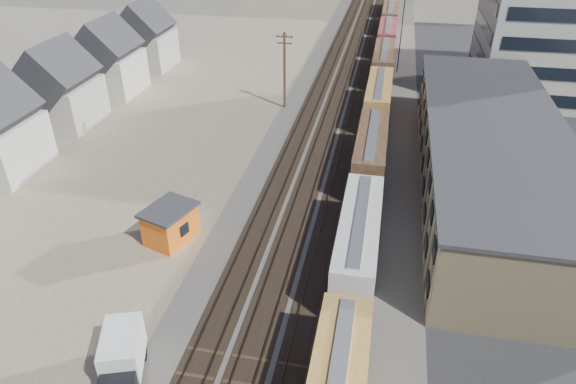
% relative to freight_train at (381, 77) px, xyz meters
% --- Properties ---
extents(ground, '(300.00, 300.00, 0.00)m').
position_rel_freight_train_xyz_m(ground, '(-3.80, -48.66, -2.79)').
color(ground, '#6B6356').
rests_on(ground, ground).
extents(ballast_bed, '(18.00, 200.00, 0.06)m').
position_rel_freight_train_xyz_m(ballast_bed, '(-3.80, 1.34, -2.76)').
color(ballast_bed, '#4C4742').
rests_on(ballast_bed, ground).
extents(dirt_yard, '(24.00, 180.00, 0.03)m').
position_rel_freight_train_xyz_m(dirt_yard, '(-23.80, -8.66, -2.78)').
color(dirt_yard, '#71624D').
rests_on(dirt_yard, ground).
extents(asphalt_lot, '(26.00, 120.00, 0.04)m').
position_rel_freight_train_xyz_m(asphalt_lot, '(18.20, -13.66, -2.77)').
color(asphalt_lot, '#232326').
rests_on(asphalt_lot, ground).
extents(rail_tracks, '(11.40, 200.00, 0.24)m').
position_rel_freight_train_xyz_m(rail_tracks, '(-4.35, 1.34, -2.68)').
color(rail_tracks, black).
rests_on(rail_tracks, ground).
extents(freight_train, '(3.00, 119.74, 4.46)m').
position_rel_freight_train_xyz_m(freight_train, '(0.00, 0.00, 0.00)').
color(freight_train, black).
rests_on(freight_train, ground).
extents(warehouse, '(12.40, 40.40, 7.25)m').
position_rel_freight_train_xyz_m(warehouse, '(11.18, -23.66, 0.86)').
color(warehouse, tan).
rests_on(warehouse, ground).
extents(office_tower, '(22.60, 18.60, 18.45)m').
position_rel_freight_train_xyz_m(office_tower, '(24.15, 6.29, 6.47)').
color(office_tower, '#9E998E').
rests_on(office_tower, ground).
extents(utility_pole_north, '(2.20, 0.32, 10.00)m').
position_rel_freight_train_xyz_m(utility_pole_north, '(-12.30, -6.66, 2.50)').
color(utility_pole_north, '#382619').
rests_on(utility_pole_north, ground).
extents(radio_mast, '(1.20, 0.16, 18.00)m').
position_rel_freight_train_xyz_m(radio_mast, '(2.20, 11.34, 6.33)').
color(radio_mast, black).
rests_on(radio_mast, ground).
extents(townhouse_row, '(8.15, 68.16, 10.47)m').
position_rel_freight_train_xyz_m(townhouse_row, '(-37.80, -23.66, 1.54)').
color(townhouse_row, '#B7B2A8').
rests_on(townhouse_row, ground).
extents(box_truck, '(3.85, 6.13, 3.08)m').
position_rel_freight_train_xyz_m(box_truck, '(-12.88, -51.65, -1.23)').
color(box_truck, silver).
rests_on(box_truck, ground).
extents(maintenance_shed, '(4.53, 5.15, 3.17)m').
position_rel_freight_train_xyz_m(maintenance_shed, '(-15.63, -37.59, -1.17)').
color(maintenance_shed, orange).
rests_on(maintenance_shed, ground).
extents(parked_car_blue, '(4.21, 5.84, 1.48)m').
position_rel_freight_train_xyz_m(parked_car_blue, '(15.94, -5.68, -2.06)').
color(parked_car_blue, navy).
rests_on(parked_car_blue, ground).
extents(parked_car_far, '(2.32, 4.80, 1.58)m').
position_rel_freight_train_xyz_m(parked_car_far, '(23.16, 7.66, -2.00)').
color(parked_car_far, white).
rests_on(parked_car_far, ground).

